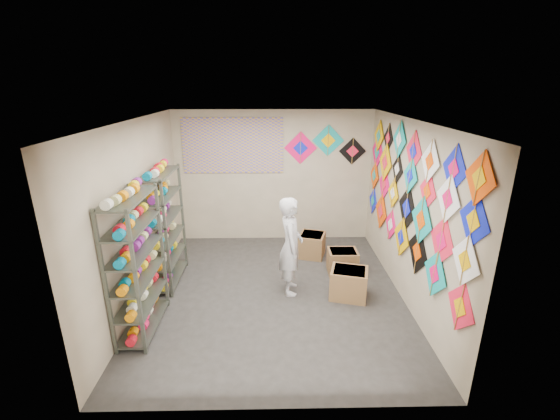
{
  "coord_description": "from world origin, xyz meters",
  "views": [
    {
      "loc": [
        -0.01,
        -5.24,
        3.19
      ],
      "look_at": [
        0.1,
        0.3,
        1.3
      ],
      "focal_mm": 24.0,
      "sensor_mm": 36.0,
      "label": 1
    }
  ],
  "objects_px": {
    "shopkeeper": "(291,246)",
    "carton_c": "(312,245)",
    "shelf_rack_back": "(164,228)",
    "carton_b": "(342,261)",
    "shelf_rack_front": "(137,265)",
    "carton_a": "(349,283)"
  },
  "relations": [
    {
      "from": "shopkeeper",
      "to": "carton_c",
      "type": "xyz_separation_m",
      "value": [
        0.47,
        1.29,
        -0.57
      ]
    },
    {
      "from": "shelf_rack_back",
      "to": "carton_c",
      "type": "relative_size",
      "value": 3.74
    },
    {
      "from": "shelf_rack_back",
      "to": "carton_b",
      "type": "xyz_separation_m",
      "value": [
        2.99,
        0.22,
        -0.74
      ]
    },
    {
      "from": "shelf_rack_front",
      "to": "carton_c",
      "type": "height_order",
      "value": "shelf_rack_front"
    },
    {
      "from": "carton_b",
      "to": "shelf_rack_front",
      "type": "bearing_deg",
      "value": -152.56
    },
    {
      "from": "carton_c",
      "to": "carton_b",
      "type": "bearing_deg",
      "value": -39.38
    },
    {
      "from": "shopkeeper",
      "to": "carton_a",
      "type": "relative_size",
      "value": 2.84
    },
    {
      "from": "shelf_rack_front",
      "to": "carton_b",
      "type": "xyz_separation_m",
      "value": [
        2.99,
        1.52,
        -0.74
      ]
    },
    {
      "from": "shelf_rack_front",
      "to": "carton_b",
      "type": "height_order",
      "value": "shelf_rack_front"
    },
    {
      "from": "shelf_rack_front",
      "to": "shelf_rack_back",
      "type": "relative_size",
      "value": 1.0
    },
    {
      "from": "shopkeeper",
      "to": "carton_a",
      "type": "xyz_separation_m",
      "value": [
        0.9,
        -0.19,
        -0.56
      ]
    },
    {
      "from": "shelf_rack_front",
      "to": "carton_c",
      "type": "relative_size",
      "value": 3.74
    },
    {
      "from": "shelf_rack_back",
      "to": "carton_c",
      "type": "xyz_separation_m",
      "value": [
        2.52,
        0.91,
        -0.73
      ]
    },
    {
      "from": "shelf_rack_back",
      "to": "shopkeeper",
      "type": "distance_m",
      "value": 2.08
    },
    {
      "from": "carton_a",
      "to": "carton_b",
      "type": "height_order",
      "value": "carton_a"
    },
    {
      "from": "shelf_rack_front",
      "to": "carton_b",
      "type": "distance_m",
      "value": 3.43
    },
    {
      "from": "carton_b",
      "to": "carton_c",
      "type": "relative_size",
      "value": 1.0
    },
    {
      "from": "shelf_rack_front",
      "to": "carton_a",
      "type": "bearing_deg",
      "value": 13.92
    },
    {
      "from": "shopkeeper",
      "to": "carton_a",
      "type": "distance_m",
      "value": 1.07
    },
    {
      "from": "carton_c",
      "to": "shelf_rack_front",
      "type": "bearing_deg",
      "value": -122.36
    },
    {
      "from": "shelf_rack_front",
      "to": "shopkeeper",
      "type": "relative_size",
      "value": 1.21
    },
    {
      "from": "shopkeeper",
      "to": "carton_c",
      "type": "height_order",
      "value": "shopkeeper"
    }
  ]
}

